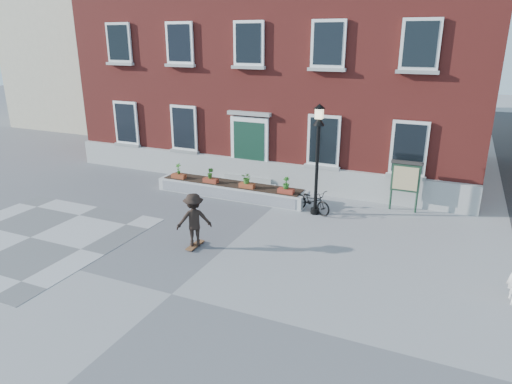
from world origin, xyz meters
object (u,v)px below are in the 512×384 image
at_px(bicycle, 312,201).
at_px(lamp_post, 318,145).
at_px(skateboarder, 194,220).
at_px(notice_board, 406,178).

xyz_separation_m(bicycle, lamp_post, (0.16, -0.10, 2.11)).
bearing_deg(skateboarder, notice_board, 46.99).
bearing_deg(lamp_post, notice_board, 29.17).
bearing_deg(notice_board, lamp_post, -150.83).
distance_m(bicycle, notice_board, 3.45).
distance_m(bicycle, lamp_post, 2.12).
height_order(bicycle, skateboarder, skateboarder).
bearing_deg(lamp_post, bicycle, 148.43).
bearing_deg(bicycle, notice_board, -41.01).
relative_size(notice_board, skateboarder, 1.10).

